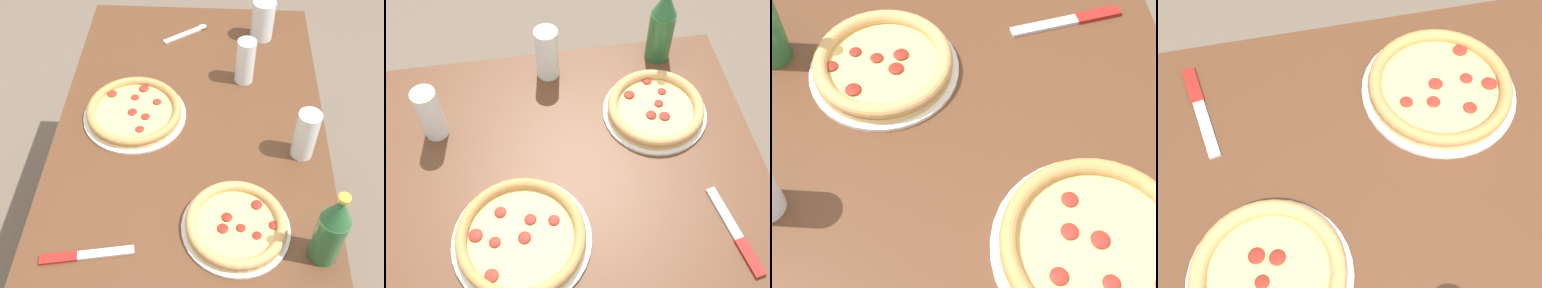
{
  "view_description": "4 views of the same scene",
  "coord_description": "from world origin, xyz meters",
  "views": [
    {
      "loc": [
        -1.02,
        -0.06,
        1.79
      ],
      "look_at": [
        -0.15,
        -0.01,
        0.81
      ],
      "focal_mm": 45.0,
      "sensor_mm": 36.0,
      "label": 1
    },
    {
      "loc": [
        -0.05,
        0.62,
        1.75
      ],
      "look_at": [
        -0.15,
        -0.01,
        0.82
      ],
      "focal_mm": 45.0,
      "sensor_mm": 36.0,
      "label": 2
    },
    {
      "loc": [
        0.29,
        -0.05,
        1.5
      ],
      "look_at": [
        -0.16,
        -0.0,
        0.8
      ],
      "focal_mm": 50.0,
      "sensor_mm": 36.0,
      "label": 3
    },
    {
      "loc": [
        -0.29,
        -0.37,
        1.54
      ],
      "look_at": [
        -0.2,
        0.05,
        0.83
      ],
      "focal_mm": 45.0,
      "sensor_mm": 36.0,
      "label": 4
    }
  ],
  "objects": [
    {
      "name": "ground_plane",
      "position": [
        0.0,
        0.0,
        0.0
      ],
      "size": [
        8.0,
        8.0,
        0.0
      ],
      "primitive_type": "plane",
      "color": "#6B5B4C"
    },
    {
      "name": "pizza_pepperoni",
      "position": [
        0.01,
        0.17,
        0.77
      ],
      "size": [
        0.31,
        0.31,
        0.04
      ],
      "color": "white",
      "rests_on": "table"
    },
    {
      "name": "table",
      "position": [
        0.0,
        0.0,
        0.37
      ],
      "size": [
        1.21,
        0.8,
        0.75
      ],
      "color": "#56331E",
      "rests_on": "ground_plane"
    },
    {
      "name": "beer_bottle",
      "position": [
        -0.43,
        -0.34,
        0.86
      ],
      "size": [
        0.07,
        0.07,
        0.24
      ],
      "color": "#286033",
      "rests_on": "table"
    },
    {
      "name": "pizza_salami",
      "position": [
        -0.37,
        -0.13,
        0.77
      ],
      "size": [
        0.27,
        0.27,
        0.04
      ],
      "color": "silver",
      "rests_on": "table"
    },
    {
      "name": "glass_water",
      "position": [
        0.19,
        -0.16,
        0.81
      ],
      "size": [
        0.06,
        0.06,
        0.15
      ],
      "color": "white",
      "rests_on": "table"
    },
    {
      "name": "glass_cola",
      "position": [
        0.43,
        -0.23,
        0.81
      ],
      "size": [
        0.08,
        0.08,
        0.14
      ],
      "color": "white",
      "rests_on": "table"
    },
    {
      "name": "knife",
      "position": [
        -0.47,
        0.24,
        0.75
      ],
      "size": [
        0.06,
        0.23,
        0.01
      ],
      "color": "maroon",
      "rests_on": "table"
    },
    {
      "name": "glass_red_wine",
      "position": [
        -0.11,
        -0.32,
        0.82
      ],
      "size": [
        0.06,
        0.06,
        0.16
      ],
      "color": "white",
      "rests_on": "table"
    },
    {
      "name": "spoon",
      "position": [
        0.44,
        0.03,
        0.75
      ],
      "size": [
        0.13,
        0.16,
        0.01
      ],
      "color": "silver",
      "rests_on": "table"
    }
  ]
}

